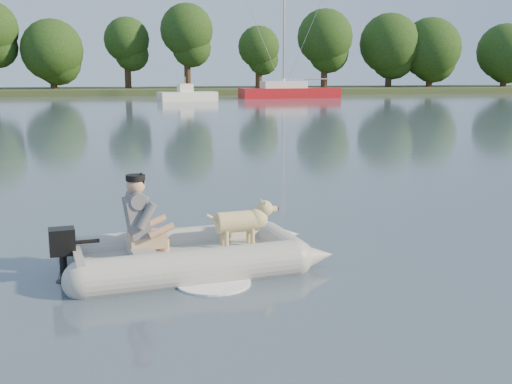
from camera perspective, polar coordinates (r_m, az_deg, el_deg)
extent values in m
plane|color=slate|center=(8.40, -0.13, -7.88)|extent=(160.00, 160.00, 0.00)
cube|color=#47512D|center=(69.89, -9.25, 8.82)|extent=(160.00, 12.00, 0.70)
cylinder|color=#332316|center=(69.69, -17.55, 9.46)|extent=(0.70, 0.70, 2.94)
sphere|color=#2F501A|center=(69.70, -17.69, 11.94)|extent=(6.27, 6.27, 6.27)
cylinder|color=#332316|center=(69.79, -11.31, 10.05)|extent=(0.70, 0.70, 3.67)
sphere|color=#2F501A|center=(69.85, -11.43, 13.15)|extent=(4.69, 4.69, 4.69)
cylinder|color=#332316|center=(68.17, -6.11, 10.44)|extent=(0.70, 0.70, 4.29)
sphere|color=#2F501A|center=(68.28, -6.19, 14.14)|extent=(5.43, 5.43, 5.43)
cylinder|color=#332316|center=(69.43, 0.24, 10.06)|extent=(0.70, 0.70, 3.21)
sphere|color=#2F501A|center=(69.46, 0.24, 12.79)|extent=(4.41, 4.41, 4.41)
cylinder|color=#332316|center=(71.75, 6.07, 10.32)|extent=(0.70, 0.70, 3.94)
sphere|color=#2F501A|center=(71.82, 6.14, 13.56)|extent=(6.03, 6.03, 6.03)
cylinder|color=#332316|center=(74.48, 11.69, 10.02)|extent=(0.70, 0.70, 3.52)
sphere|color=#2F501A|center=(74.52, 11.80, 12.80)|extent=(6.68, 6.68, 6.68)
cylinder|color=#332316|center=(76.18, 15.14, 9.77)|extent=(0.70, 0.70, 3.21)
sphere|color=#2F501A|center=(76.20, 15.27, 12.25)|extent=(6.79, 6.79, 6.79)
cylinder|color=#332316|center=(80.17, 21.13, 9.37)|extent=(0.70, 0.70, 2.96)
sphere|color=#2F501A|center=(80.18, 21.28, 11.55)|extent=(6.40, 6.40, 6.40)
cube|color=#AD1319|center=(59.44, 2.99, 8.68)|extent=(9.25, 3.40, 1.13)
cube|color=white|center=(59.24, 2.47, 9.50)|extent=(4.11, 2.34, 0.68)
cylinder|color=#A5A5AA|center=(59.35, 2.52, 14.70)|extent=(0.18, 0.18, 11.33)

